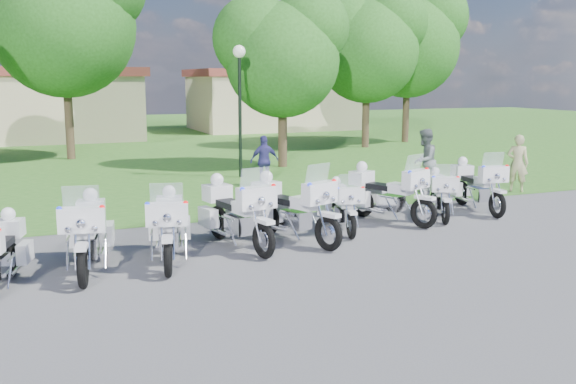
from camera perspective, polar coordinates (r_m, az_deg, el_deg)
name	(u,v)px	position (r m, az deg, el deg)	size (l,w,h in m)	color
ground	(302,246)	(13.60, 1.29, -4.81)	(100.00, 100.00, 0.00)	#545358
grass_lawn	(121,138)	(39.55, -14.60, 4.69)	(100.00, 48.00, 0.01)	#2E6921
motorcycle_1	(88,232)	(12.30, -17.37, -3.43)	(1.13, 2.54, 1.72)	black
motorcycle_2	(169,226)	(12.54, -10.54, -2.99)	(1.17, 2.44, 1.66)	black
motorcycle_3	(236,212)	(13.44, -4.66, -1.77)	(1.20, 2.61, 1.77)	black
motorcycle_4	(292,207)	(13.85, 0.32, -1.37)	(1.45, 2.53, 1.78)	black
motorcycle_5	(342,205)	(14.95, 4.84, -1.15)	(1.00, 2.08, 1.42)	black
motorcycle_6	(387,192)	(15.95, 8.79, -0.03)	(1.46, 2.45, 1.74)	black
motorcycle_7	(439,193)	(16.75, 13.28, -0.12)	(1.27, 2.01, 1.45)	black
motorcycle_8	(476,185)	(17.83, 16.40, 0.62)	(1.01, 2.46, 1.65)	black
lamp_post	(240,79)	(22.76, -4.33, 9.95)	(0.44, 0.44, 4.63)	black
tree_1	(61,12)	(29.70, -19.51, 14.86)	(7.09, 6.05, 9.46)	#38281C
tree_2	(281,49)	(25.52, -0.61, 12.58)	(5.23, 4.46, 6.97)	#38281C
tree_3	(366,41)	(33.09, 6.96, 13.14)	(6.02, 5.13, 8.02)	#38281C
tree_4	(407,36)	(36.28, 10.54, 13.44)	(6.49, 5.54, 8.66)	#38281C
building_west	(9,104)	(40.07, -23.52, 7.21)	(14.56, 8.32, 4.10)	#C5B28E
building_east	(275,99)	(45.10, -1.15, 8.26)	(11.44, 7.28, 4.10)	#C5B28E
bystander_a	(517,163)	(21.12, 19.73, 2.40)	(0.65, 0.43, 1.78)	tan
bystander_b	(424,161)	(20.26, 12.03, 2.72)	(0.95, 0.74, 1.96)	slate
bystander_c	(264,161)	(21.01, -2.11, 2.78)	(0.97, 0.40, 1.65)	navy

